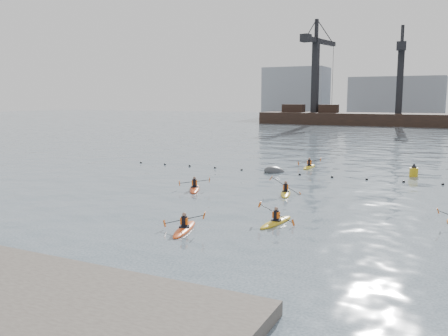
{
  "coord_description": "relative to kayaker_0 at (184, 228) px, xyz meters",
  "views": [
    {
      "loc": [
        13.72,
        -19.47,
        7.04
      ],
      "look_at": [
        1.1,
        6.24,
        2.8
      ],
      "focal_mm": 38.0,
      "sensor_mm": 36.0,
      "label": 1
    }
  ],
  "objects": [
    {
      "name": "kayaker_3",
      "position": [
        1.71,
        11.73,
        -0.0
      ],
      "size": [
        2.36,
        3.48,
        1.48
      ],
      "rotation": [
        0.0,
        0.0,
        0.29
      ],
      "color": "yellow",
      "rests_on": "ground"
    },
    {
      "name": "mooring_buoy",
      "position": [
        -2.61,
        21.17,
        -0.11
      ],
      "size": [
        2.6,
        2.64,
        1.55
      ],
      "primitive_type": "ellipsoid",
      "rotation": [
        0.0,
        0.21,
        0.81
      ],
      "color": "#404345",
      "rests_on": "ground"
    },
    {
      "name": "skyline",
      "position": [
        1.31,
        148.53,
        9.14
      ],
      "size": [
        141.0,
        28.0,
        22.0
      ],
      "color": "gray",
      "rests_on": "ground"
    },
    {
      "name": "kayaker_5",
      "position": [
        -0.49,
        25.65,
        0.0
      ],
      "size": [
        2.45,
        3.63,
        1.21
      ],
      "rotation": [
        0.0,
        0.0,
        0.01
      ],
      "color": "yellow",
      "rests_on": "ground"
    },
    {
      "name": "kayaker_2",
      "position": [
        -5.19,
        10.21,
        0.0
      ],
      "size": [
        2.29,
        3.58,
        1.17
      ],
      "rotation": [
        0.0,
        0.0,
        0.47
      ],
      "color": "#C93D12",
      "rests_on": "ground"
    },
    {
      "name": "ground",
      "position": [
        -0.92,
        -1.75,
        -0.11
      ],
      "size": [
        400.0,
        400.0,
        0.0
      ],
      "primitive_type": "plane",
      "color": "#323E49",
      "rests_on": "ground"
    },
    {
      "name": "kayaker_1",
      "position": [
        3.94,
        3.51,
        -0.0
      ],
      "size": [
        2.32,
        3.45,
        1.26
      ],
      "rotation": [
        0.0,
        0.0,
        -0.16
      ],
      "color": "gold",
      "rests_on": "ground"
    },
    {
      "name": "nav_buoy",
      "position": [
        9.57,
        24.34,
        0.31
      ],
      "size": [
        0.75,
        0.75,
        1.37
      ],
      "color": "#B88612",
      "rests_on": "ground"
    },
    {
      "name": "barge_pier",
      "position": [
        -1.15,
        108.25,
        1.79
      ],
      "size": [
        72.0,
        19.3,
        29.5
      ],
      "color": "black",
      "rests_on": "ground"
    },
    {
      "name": "float_line",
      "position": [
        -1.42,
        20.78,
        -0.08
      ],
      "size": [
        33.24,
        0.73,
        0.24
      ],
      "color": "black",
      "rests_on": "ground"
    },
    {
      "name": "kayaker_0",
      "position": [
        0.0,
        0.0,
        0.0
      ],
      "size": [
        2.33,
        3.54,
        1.2
      ],
      "rotation": [
        0.0,
        0.0,
        0.25
      ],
      "color": "#EA4C16",
      "rests_on": "ground"
    },
    {
      "name": "quay",
      "position": [
        -0.93,
        -10.75,
        -0.11
      ],
      "size": [
        18.0,
        7.12,
        1.77
      ],
      "color": "#4C443D",
      "rests_on": "ground"
    }
  ]
}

